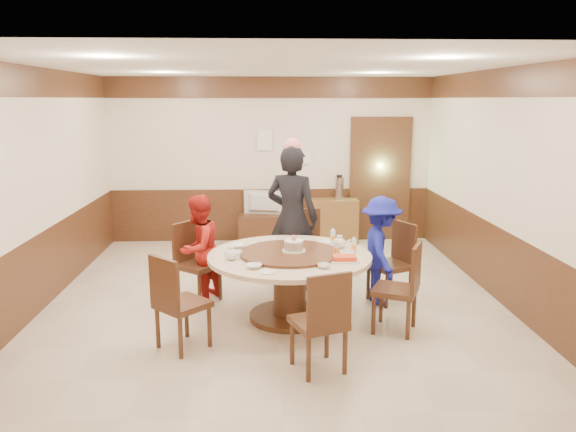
{
  "coord_description": "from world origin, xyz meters",
  "views": [
    {
      "loc": [
        -0.14,
        -6.63,
        2.43
      ],
      "look_at": [
        0.15,
        -0.26,
        1.1
      ],
      "focal_mm": 35.0,
      "sensor_mm": 36.0,
      "label": 1
    }
  ],
  "objects_px": {
    "tv_stand": "(264,229)",
    "birthday_cake": "(294,246)",
    "person_standing": "(292,218)",
    "person_red": "(199,249)",
    "thermos": "(339,188)",
    "side_cabinet": "(334,221)",
    "banquet_table": "(290,273)",
    "shrimp_platter": "(344,259)",
    "person_blue": "(381,251)",
    "television": "(263,203)"
  },
  "relations": [
    {
      "from": "tv_stand",
      "to": "birthday_cake",
      "type": "bearing_deg",
      "value": -84.46
    },
    {
      "from": "person_standing",
      "to": "tv_stand",
      "type": "relative_size",
      "value": 2.19
    },
    {
      "from": "person_red",
      "to": "thermos",
      "type": "height_order",
      "value": "person_red"
    },
    {
      "from": "tv_stand",
      "to": "side_cabinet",
      "type": "bearing_deg",
      "value": 1.41
    },
    {
      "from": "person_standing",
      "to": "birthday_cake",
      "type": "distance_m",
      "value": 1.05
    },
    {
      "from": "banquet_table",
      "to": "thermos",
      "type": "relative_size",
      "value": 4.77
    },
    {
      "from": "person_standing",
      "to": "shrimp_platter",
      "type": "distance_m",
      "value": 1.47
    },
    {
      "from": "tv_stand",
      "to": "shrimp_platter",
      "type": "bearing_deg",
      "value": -77.17
    },
    {
      "from": "banquet_table",
      "to": "person_standing",
      "type": "bearing_deg",
      "value": 85.56
    },
    {
      "from": "banquet_table",
      "to": "side_cabinet",
      "type": "bearing_deg",
      "value": 74.78
    },
    {
      "from": "person_standing",
      "to": "person_blue",
      "type": "bearing_deg",
      "value": 171.96
    },
    {
      "from": "person_red",
      "to": "tv_stand",
      "type": "height_order",
      "value": "person_red"
    },
    {
      "from": "banquet_table",
      "to": "side_cabinet",
      "type": "height_order",
      "value": "banquet_table"
    },
    {
      "from": "person_standing",
      "to": "person_blue",
      "type": "distance_m",
      "value": 1.24
    },
    {
      "from": "television",
      "to": "side_cabinet",
      "type": "relative_size",
      "value": 0.88
    },
    {
      "from": "person_standing",
      "to": "thermos",
      "type": "relative_size",
      "value": 4.91
    },
    {
      "from": "side_cabinet",
      "to": "banquet_table",
      "type": "bearing_deg",
      "value": -105.22
    },
    {
      "from": "shrimp_platter",
      "to": "birthday_cake",
      "type": "bearing_deg",
      "value": 147.31
    },
    {
      "from": "side_cabinet",
      "to": "television",
      "type": "bearing_deg",
      "value": -178.59
    },
    {
      "from": "banquet_table",
      "to": "television",
      "type": "distance_m",
      "value": 3.42
    },
    {
      "from": "banquet_table",
      "to": "television",
      "type": "height_order",
      "value": "television"
    },
    {
      "from": "person_standing",
      "to": "birthday_cake",
      "type": "xyz_separation_m",
      "value": [
        -0.04,
        -1.04,
        -0.09
      ]
    },
    {
      "from": "person_standing",
      "to": "birthday_cake",
      "type": "height_order",
      "value": "person_standing"
    },
    {
      "from": "person_red",
      "to": "birthday_cake",
      "type": "distance_m",
      "value": 1.28
    },
    {
      "from": "banquet_table",
      "to": "television",
      "type": "xyz_separation_m",
      "value": [
        -0.28,
        3.41,
        0.17
      ]
    },
    {
      "from": "banquet_table",
      "to": "television",
      "type": "relative_size",
      "value": 2.57
    },
    {
      "from": "television",
      "to": "thermos",
      "type": "bearing_deg",
      "value": -167.22
    },
    {
      "from": "banquet_table",
      "to": "person_standing",
      "type": "height_order",
      "value": "person_standing"
    },
    {
      "from": "person_standing",
      "to": "television",
      "type": "bearing_deg",
      "value": -57.83
    },
    {
      "from": "television",
      "to": "birthday_cake",
      "type": "bearing_deg",
      "value": 106.99
    },
    {
      "from": "banquet_table",
      "to": "birthday_cake",
      "type": "xyz_separation_m",
      "value": [
        0.05,
        0.03,
        0.31
      ]
    },
    {
      "from": "person_blue",
      "to": "television",
      "type": "bearing_deg",
      "value": 24.87
    },
    {
      "from": "person_blue",
      "to": "shrimp_platter",
      "type": "distance_m",
      "value": 0.94
    },
    {
      "from": "person_red",
      "to": "thermos",
      "type": "relative_size",
      "value": 3.47
    },
    {
      "from": "birthday_cake",
      "to": "thermos",
      "type": "bearing_deg",
      "value": 74.18
    },
    {
      "from": "television",
      "to": "banquet_table",
      "type": "bearing_deg",
      "value": 106.16
    },
    {
      "from": "tv_stand",
      "to": "television",
      "type": "xyz_separation_m",
      "value": [
        0.0,
        0.0,
        0.45
      ]
    },
    {
      "from": "birthday_cake",
      "to": "person_blue",
      "type": "bearing_deg",
      "value": 21.33
    },
    {
      "from": "person_standing",
      "to": "person_red",
      "type": "xyz_separation_m",
      "value": [
        -1.16,
        -0.45,
        -0.27
      ]
    },
    {
      "from": "side_cabinet",
      "to": "thermos",
      "type": "relative_size",
      "value": 2.11
    },
    {
      "from": "person_red",
      "to": "shrimp_platter",
      "type": "xyz_separation_m",
      "value": [
        1.64,
        -0.93,
        0.12
      ]
    },
    {
      "from": "birthday_cake",
      "to": "television",
      "type": "distance_m",
      "value": 3.4
    },
    {
      "from": "birthday_cake",
      "to": "shrimp_platter",
      "type": "height_order",
      "value": "birthday_cake"
    },
    {
      "from": "banquet_table",
      "to": "person_red",
      "type": "distance_m",
      "value": 1.25
    },
    {
      "from": "banquet_table",
      "to": "person_red",
      "type": "bearing_deg",
      "value": 149.9
    },
    {
      "from": "shrimp_platter",
      "to": "television",
      "type": "distance_m",
      "value": 3.81
    },
    {
      "from": "thermos",
      "to": "side_cabinet",
      "type": "bearing_deg",
      "value": 180.0
    },
    {
      "from": "shrimp_platter",
      "to": "side_cabinet",
      "type": "bearing_deg",
      "value": 84.36
    },
    {
      "from": "person_red",
      "to": "person_blue",
      "type": "distance_m",
      "value": 2.19
    },
    {
      "from": "shrimp_platter",
      "to": "television",
      "type": "relative_size",
      "value": 0.43
    }
  ]
}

